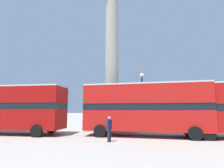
% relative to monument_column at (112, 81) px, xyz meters
% --- Properties ---
extents(ground_plane, '(200.00, 200.00, 0.00)m').
position_rel_monument_column_xyz_m(ground_plane, '(0.00, 0.00, -5.58)').
color(ground_plane, '#ADA89E').
extents(monument_column, '(5.39, 5.39, 19.06)m').
position_rel_monument_column_xyz_m(monument_column, '(0.00, 0.00, 0.00)').
color(monument_column, '#A39E8E').
rests_on(monument_column, ground_plane).
extents(bus_a, '(10.21, 3.09, 4.34)m').
position_rel_monument_column_xyz_m(bus_a, '(-8.89, -5.33, -3.19)').
color(bus_a, '#A80F0C').
rests_on(bus_a, ground_plane).
extents(bus_b, '(10.42, 3.67, 4.39)m').
position_rel_monument_column_xyz_m(bus_b, '(3.42, -5.24, -3.16)').
color(bus_b, red).
rests_on(bus_b, ground_plane).
extents(equestrian_statue, '(4.34, 3.78, 5.87)m').
position_rel_monument_column_xyz_m(equestrian_statue, '(11.09, 5.18, -4.00)').
color(equestrian_statue, '#A39E8E').
rests_on(equestrian_statue, ground_plane).
extents(street_lamp, '(0.48, 0.48, 6.01)m').
position_rel_monument_column_xyz_m(street_lamp, '(3.42, -2.23, -1.92)').
color(street_lamp, black).
rests_on(street_lamp, ground_plane).
extents(pedestrian_near_lamp, '(0.35, 0.49, 1.73)m').
position_rel_monument_column_xyz_m(pedestrian_near_lamp, '(0.73, -8.10, -4.61)').
color(pedestrian_near_lamp, '#28282D').
rests_on(pedestrian_near_lamp, ground_plane).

